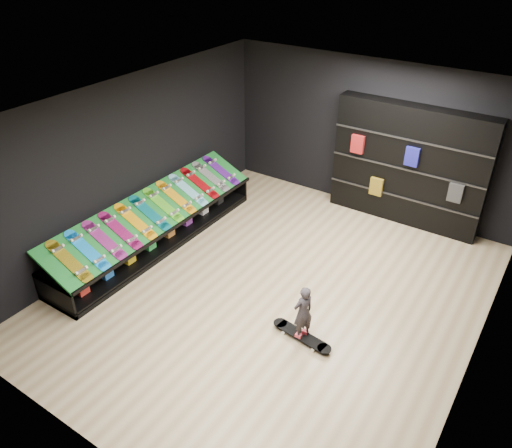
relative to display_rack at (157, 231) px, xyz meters
The scene contains 23 objects.
floor 2.56m from the display_rack, ahead, with size 6.00×7.00×0.01m, color tan.
ceiling 3.75m from the display_rack, ahead, with size 6.00×7.00×0.01m, color white.
wall_back 4.51m from the display_rack, 53.92° to the left, with size 6.00×0.02×3.00m, color black.
wall_front 4.51m from the display_rack, 53.92° to the right, with size 6.00×0.02×3.00m, color black.
wall_left 1.33m from the display_rack, behind, with size 0.02×7.00×3.00m, color black.
wall_right 5.69m from the display_rack, ahead, with size 0.02×7.00×3.00m, color black.
display_rack is the anchor object (origin of this frame).
turf_ramp 0.46m from the display_rack, ahead, with size 1.00×4.50×0.04m, color #0F611E.
back_shelving 4.86m from the display_rack, 44.07° to the left, with size 2.90×0.34×2.32m, color black.
floor_skateboard 3.52m from the display_rack, 11.75° to the right, with size 0.98×0.22×0.09m, color black, non-canonical shape.
child 3.51m from the display_rack, 11.75° to the right, with size 0.19×0.14×0.51m, color black.
display_board_0 1.96m from the display_rack, 88.11° to the right, with size 0.98×0.22×0.09m, color yellow, non-canonical shape.
display_board_1 1.63m from the display_rack, 87.69° to the right, with size 0.98×0.22×0.09m, color blue, non-canonical shape.
display_board_2 1.31m from the display_rack, 87.03° to the right, with size 0.98×0.22×0.09m, color #2626BF, non-canonical shape.
display_board_3 0.99m from the display_rack, 85.85° to the right, with size 0.98×0.22×0.09m, color #E5198C, non-canonical shape.
display_board_4 0.71m from the display_rack, 83.10° to the right, with size 0.98×0.22×0.09m, color yellow, non-canonical shape.
display_board_5 0.52m from the display_rack, 70.06° to the right, with size 0.98×0.22×0.09m, color #0C8C99, non-canonical shape.
display_board_6 0.52m from the display_rack, 70.06° to the left, with size 0.98×0.22×0.09m, color green, non-canonical shape.
display_board_7 0.71m from the display_rack, 83.10° to the left, with size 0.98×0.22×0.09m, color orange, non-canonical shape.
display_board_8 0.99m from the display_rack, 85.85° to the left, with size 0.98×0.22×0.09m, color #0CB2E5, non-canonical shape.
display_board_9 1.31m from the display_rack, 87.03° to the left, with size 0.98×0.22×0.09m, color red, non-canonical shape.
display_board_10 1.63m from the display_rack, 87.69° to the left, with size 0.98×0.22×0.09m, color black, non-canonical shape.
display_board_11 1.96m from the display_rack, 88.11° to the left, with size 0.98×0.22×0.09m, color purple, non-canonical shape.
Camera 1 is at (3.24, -5.42, 5.15)m, focal length 35.00 mm.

